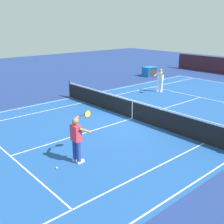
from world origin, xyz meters
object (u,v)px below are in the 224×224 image
(tennis_net, at_px, (132,109))
(tennis_player_near, at_px, (77,137))
(equipment_cart_tarped, at_px, (149,71))
(tennis_player_far, at_px, (160,79))
(tennis_ball, at_px, (57,168))

(tennis_net, height_order, tennis_player_near, tennis_player_near)
(tennis_net, xyz_separation_m, tennis_player_near, (4.77, 2.00, 0.44))
(tennis_player_near, distance_m, equipment_cart_tarped, 17.24)
(tennis_net, bearing_deg, tennis_player_near, 22.79)
(tennis_net, xyz_separation_m, tennis_player_far, (-5.57, -2.76, 0.44))
(tennis_ball, distance_m, equipment_cart_tarped, 17.91)
(tennis_player_near, bearing_deg, tennis_ball, -3.02)
(tennis_player_near, relative_size, tennis_player_far, 1.00)
(tennis_player_far, xyz_separation_m, tennis_ball, (11.16, 4.72, -0.90))
(tennis_player_near, xyz_separation_m, equipment_cart_tarped, (-14.47, -9.37, -0.49))
(tennis_net, relative_size, tennis_player_far, 6.89)
(tennis_net, distance_m, tennis_player_near, 5.19)
(tennis_player_far, distance_m, equipment_cart_tarped, 6.20)
(tennis_ball, bearing_deg, tennis_player_near, 176.98)
(equipment_cart_tarped, bearing_deg, tennis_player_far, 48.12)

